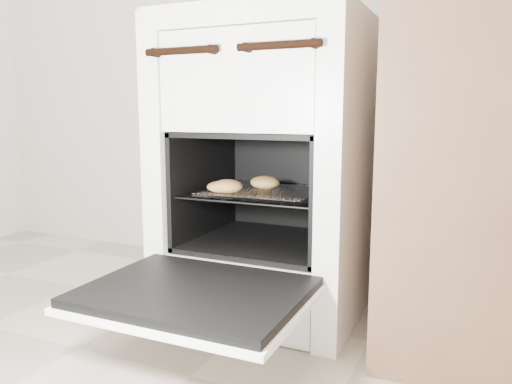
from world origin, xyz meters
TOP-DOWN VIEW (x-y plane):
  - stove at (0.00, 1.19)m, footprint 0.56×0.62m
  - oven_door at (0.00, 0.72)m, footprint 0.50×0.39m
  - oven_rack at (0.00, 1.13)m, footprint 0.41×0.39m
  - foil_sheet at (0.00, 1.11)m, footprint 0.32×0.28m
  - baked_rolls at (-0.05, 1.07)m, footprint 0.17×0.22m

SIDE VIEW (x-z plane):
  - oven_door at x=0.00m, z-range 0.17..0.20m
  - oven_rack at x=0.00m, z-range 0.36..0.36m
  - foil_sheet at x=0.00m, z-range 0.36..0.37m
  - baked_rolls at x=-0.05m, z-range 0.37..0.41m
  - stove at x=0.00m, z-range -0.01..0.85m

